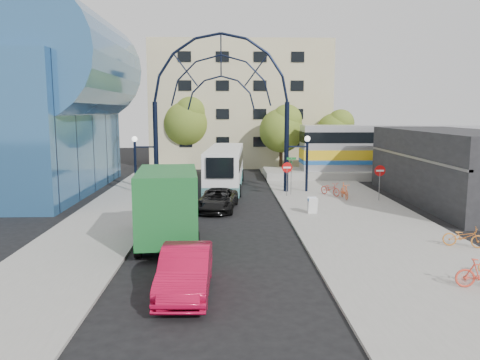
{
  "coord_description": "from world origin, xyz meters",
  "views": [
    {
      "loc": [
        0.35,
        -21.77,
        6.3
      ],
      "look_at": [
        1.18,
        6.0,
        2.2
      ],
      "focal_mm": 35.0,
      "sensor_mm": 36.0,
      "label": 1
    }
  ],
  "objects_px": {
    "green_truck": "(168,205)",
    "gateway_arch": "(221,81)",
    "stop_sign": "(287,171)",
    "red_sedan": "(185,270)",
    "black_suv": "(217,200)",
    "sandwich_board": "(313,203)",
    "bike_near_a": "(330,189)",
    "bike_far_a": "(464,237)",
    "city_bus": "(225,167)",
    "tree_north_b": "(187,121)",
    "tree_north_c": "(336,130)",
    "train_car": "(433,147)",
    "do_not_enter_sign": "(380,174)",
    "bike_near_b": "(344,191)",
    "street_name_sign": "(291,168)",
    "tree_north_a": "(283,128)"
  },
  "relations": [
    {
      "from": "do_not_enter_sign",
      "to": "train_car",
      "type": "xyz_separation_m",
      "value": [
        9.0,
        12.0,
        0.93
      ]
    },
    {
      "from": "stop_sign",
      "to": "sandwich_board",
      "type": "distance_m",
      "value": 6.2
    },
    {
      "from": "black_suv",
      "to": "gateway_arch",
      "type": "bearing_deg",
      "value": 94.97
    },
    {
      "from": "city_bus",
      "to": "black_suv",
      "type": "relative_size",
      "value": 2.47
    },
    {
      "from": "tree_north_c",
      "to": "city_bus",
      "type": "distance_m",
      "value": 16.54
    },
    {
      "from": "stop_sign",
      "to": "green_truck",
      "type": "distance_m",
      "value": 13.72
    },
    {
      "from": "street_name_sign",
      "to": "tree_north_c",
      "type": "relative_size",
      "value": 0.43
    },
    {
      "from": "gateway_arch",
      "to": "red_sedan",
      "type": "height_order",
      "value": "gateway_arch"
    },
    {
      "from": "train_car",
      "to": "do_not_enter_sign",
      "type": "bearing_deg",
      "value": -126.87
    },
    {
      "from": "gateway_arch",
      "to": "green_truck",
      "type": "relative_size",
      "value": 1.84
    },
    {
      "from": "sandwich_board",
      "to": "bike_far_a",
      "type": "distance_m",
      "value": 9.2
    },
    {
      "from": "tree_north_c",
      "to": "green_truck",
      "type": "distance_m",
      "value": 31.29
    },
    {
      "from": "gateway_arch",
      "to": "city_bus",
      "type": "distance_m",
      "value": 7.34
    },
    {
      "from": "tree_north_c",
      "to": "bike_far_a",
      "type": "xyz_separation_m",
      "value": [
        -0.88,
        -29.21,
        -3.68
      ]
    },
    {
      "from": "green_truck",
      "to": "tree_north_b",
      "type": "bearing_deg",
      "value": 87.65
    },
    {
      "from": "tree_north_c",
      "to": "bike_near_a",
      "type": "distance_m",
      "value": 16.73
    },
    {
      "from": "black_suv",
      "to": "bike_far_a",
      "type": "distance_m",
      "value": 14.54
    },
    {
      "from": "sandwich_board",
      "to": "city_bus",
      "type": "bearing_deg",
      "value": 116.47
    },
    {
      "from": "tree_north_b",
      "to": "city_bus",
      "type": "height_order",
      "value": "tree_north_b"
    },
    {
      "from": "green_truck",
      "to": "bike_near_a",
      "type": "bearing_deg",
      "value": 43.16
    },
    {
      "from": "sandwich_board",
      "to": "gateway_arch",
      "type": "bearing_deg",
      "value": 124.91
    },
    {
      "from": "train_car",
      "to": "bike_near_a",
      "type": "distance_m",
      "value": 15.67
    },
    {
      "from": "bike_far_a",
      "to": "tree_north_c",
      "type": "bearing_deg",
      "value": 20.06
    },
    {
      "from": "stop_sign",
      "to": "red_sedan",
      "type": "height_order",
      "value": "stop_sign"
    },
    {
      "from": "bike_near_a",
      "to": "bike_far_a",
      "type": "xyz_separation_m",
      "value": [
        3.18,
        -13.4,
        -0.01
      ]
    },
    {
      "from": "sandwich_board",
      "to": "bike_far_a",
      "type": "relative_size",
      "value": 0.55
    },
    {
      "from": "green_truck",
      "to": "bike_near_a",
      "type": "relative_size",
      "value": 3.97
    },
    {
      "from": "bike_far_a",
      "to": "bike_near_a",
      "type": "bearing_deg",
      "value": 35.15
    },
    {
      "from": "gateway_arch",
      "to": "bike_near_a",
      "type": "bearing_deg",
      "value": -13.14
    },
    {
      "from": "tree_north_b",
      "to": "gateway_arch",
      "type": "bearing_deg",
      "value": -76.32
    },
    {
      "from": "gateway_arch",
      "to": "red_sedan",
      "type": "bearing_deg",
      "value": -93.09
    },
    {
      "from": "gateway_arch",
      "to": "tree_north_b",
      "type": "bearing_deg",
      "value": 103.68
    },
    {
      "from": "stop_sign",
      "to": "street_name_sign",
      "type": "bearing_deg",
      "value": 56.36
    },
    {
      "from": "city_bus",
      "to": "tree_north_b",
      "type": "bearing_deg",
      "value": 110.8
    },
    {
      "from": "black_suv",
      "to": "sandwich_board",
      "type": "bearing_deg",
      "value": -9.19
    },
    {
      "from": "red_sedan",
      "to": "bike_near_b",
      "type": "bearing_deg",
      "value": 60.26
    },
    {
      "from": "gateway_arch",
      "to": "tree_north_c",
      "type": "xyz_separation_m",
      "value": [
        12.12,
        13.93,
        -4.28
      ]
    },
    {
      "from": "gateway_arch",
      "to": "tree_north_c",
      "type": "relative_size",
      "value": 2.1
    },
    {
      "from": "bike_near_b",
      "to": "train_car",
      "type": "bearing_deg",
      "value": 43.13
    },
    {
      "from": "tree_north_c",
      "to": "bike_near_b",
      "type": "relative_size",
      "value": 3.53
    },
    {
      "from": "green_truck",
      "to": "gateway_arch",
      "type": "bearing_deg",
      "value": 74.75
    },
    {
      "from": "stop_sign",
      "to": "bike_near_a",
      "type": "height_order",
      "value": "stop_sign"
    },
    {
      "from": "black_suv",
      "to": "green_truck",
      "type": "bearing_deg",
      "value": -99.93
    },
    {
      "from": "do_not_enter_sign",
      "to": "black_suv",
      "type": "relative_size",
      "value": 0.5
    },
    {
      "from": "street_name_sign",
      "to": "red_sedan",
      "type": "relative_size",
      "value": 0.58
    },
    {
      "from": "sandwich_board",
      "to": "black_suv",
      "type": "xyz_separation_m",
      "value": [
        -5.82,
        1.68,
        -0.06
      ]
    },
    {
      "from": "green_truck",
      "to": "bike_near_b",
      "type": "bearing_deg",
      "value": 37.92
    },
    {
      "from": "black_suv",
      "to": "bike_near_a",
      "type": "relative_size",
      "value": 2.65
    },
    {
      "from": "street_name_sign",
      "to": "green_truck",
      "type": "height_order",
      "value": "green_truck"
    },
    {
      "from": "stop_sign",
      "to": "tree_north_a",
      "type": "xyz_separation_m",
      "value": [
        1.32,
        13.93,
        2.61
      ]
    }
  ]
}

